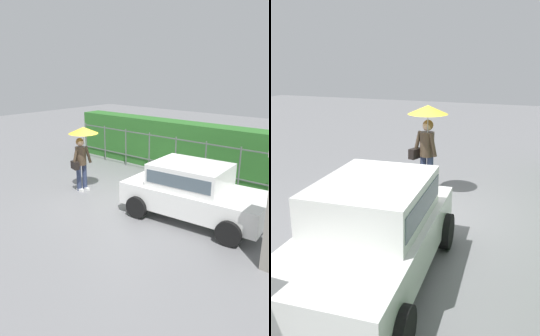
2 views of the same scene
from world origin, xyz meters
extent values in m
plane|color=slate|center=(0.00, 0.00, 0.00)|extent=(40.00, 40.00, 0.00)
cube|color=white|center=(2.50, 0.33, 0.58)|extent=(3.82, 1.94, 0.60)
cube|color=white|center=(2.35, 0.32, 1.18)|extent=(2.01, 1.59, 0.60)
cube|color=#4C5B66|center=(2.35, 0.32, 1.20)|extent=(1.86, 1.60, 0.33)
cylinder|color=black|center=(3.68, 1.28, 0.30)|extent=(0.61, 0.23, 0.60)
cylinder|color=black|center=(3.82, -0.40, 0.30)|extent=(0.61, 0.23, 0.60)
cylinder|color=black|center=(1.19, 1.07, 0.30)|extent=(0.61, 0.23, 0.60)
cylinder|color=black|center=(1.33, -0.61, 0.30)|extent=(0.61, 0.23, 0.60)
cube|color=red|center=(0.60, 0.73, 0.73)|extent=(0.08, 0.20, 0.16)
cube|color=red|center=(0.69, -0.37, 0.73)|extent=(0.08, 0.20, 0.16)
cylinder|color=#2D3856|center=(-1.36, -0.06, 0.43)|extent=(0.15, 0.15, 0.86)
cylinder|color=#2D3856|center=(-1.42, -0.25, 0.43)|extent=(0.15, 0.15, 0.86)
cube|color=white|center=(-1.30, -0.07, 0.04)|extent=(0.26, 0.10, 0.08)
cube|color=white|center=(-1.36, -0.26, 0.04)|extent=(0.26, 0.10, 0.08)
cylinder|color=#473828|center=(-1.39, -0.15, 1.15)|extent=(0.34, 0.34, 0.58)
sphere|color=#DBAD89|center=(-1.39, -0.15, 1.58)|extent=(0.22, 0.22, 0.22)
sphere|color=olive|center=(-1.42, -0.14, 1.60)|extent=(0.25, 0.25, 0.25)
cylinder|color=#473828|center=(-1.25, 0.04, 1.18)|extent=(0.15, 0.24, 0.56)
cylinder|color=#473828|center=(-1.37, -0.38, 1.18)|extent=(0.15, 0.24, 0.56)
cylinder|color=#B2B2B7|center=(-1.27, -0.10, 1.50)|extent=(0.02, 0.02, 0.77)
cone|color=yellow|center=(-1.27, -0.10, 1.98)|extent=(0.93, 0.93, 0.20)
cube|color=black|center=(-1.35, -0.43, 0.91)|extent=(0.37, 0.25, 0.24)
cylinder|color=#59605B|center=(-4.60, 2.91, 0.75)|extent=(0.05, 0.05, 1.50)
cylinder|color=#59605B|center=(-3.41, 2.91, 0.75)|extent=(0.05, 0.05, 1.50)
cylinder|color=#59605B|center=(-2.21, 2.91, 0.75)|extent=(0.05, 0.05, 1.50)
cylinder|color=#59605B|center=(-1.01, 2.91, 0.75)|extent=(0.05, 0.05, 1.50)
cylinder|color=#59605B|center=(0.19, 2.91, 0.75)|extent=(0.05, 0.05, 1.50)
cylinder|color=#59605B|center=(1.38, 2.91, 0.75)|extent=(0.05, 0.05, 1.50)
cylinder|color=#59605B|center=(2.58, 2.91, 0.75)|extent=(0.05, 0.05, 1.50)
cube|color=#59605B|center=(0.78, 2.91, 1.42)|extent=(10.78, 0.03, 0.04)
cube|color=#59605B|center=(0.78, 2.91, 0.45)|extent=(10.78, 0.03, 0.04)
cube|color=#2D6B28|center=(0.78, 3.74, 0.95)|extent=(11.78, 0.90, 1.90)
camera|label=1|loc=(6.51, -6.79, 3.82)|focal=35.37mm
camera|label=2|loc=(6.67, 2.51, 3.09)|focal=39.31mm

